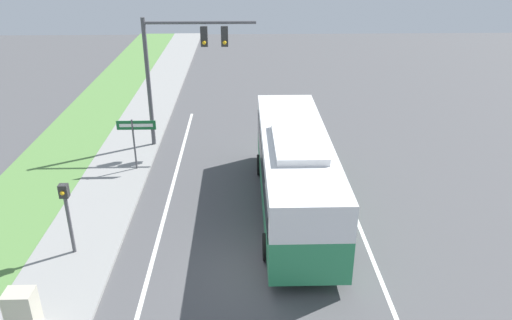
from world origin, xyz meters
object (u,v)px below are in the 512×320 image
Objects in this scene: bus at (295,168)px; street_sign at (135,134)px; signal_gantry at (180,58)px; utility_cabinet at (22,310)px; pedestrian_signal at (67,207)px.

bus is 7.52m from street_sign.
bus is 8.48m from signal_gantry.
street_sign reaches higher than utility_cabinet.
pedestrian_signal is 1.08× the size of street_sign.
utility_cabinet is (-7.78, -6.19, -1.09)m from bus.
pedestrian_signal is 6.45m from street_sign.
bus is at bearing -53.27° from signal_gantry.
pedestrian_signal is 3.63m from utility_cabinet.
signal_gantry reaches higher than pedestrian_signal.
street_sign is (-6.58, 3.64, -0.01)m from bus.
bus is 1.61× the size of signal_gantry.
bus is 10.00m from utility_cabinet.
street_sign is at bearing -122.07° from signal_gantry.
street_sign is (0.95, 6.38, -0.03)m from pedestrian_signal.
bus reaches higher than pedestrian_signal.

